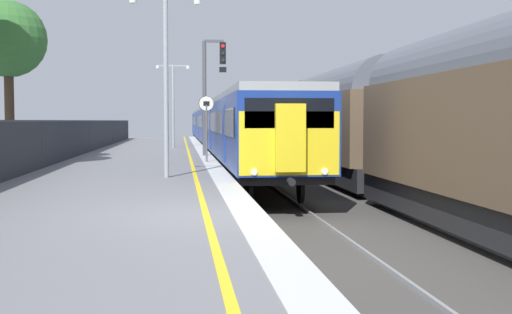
{
  "coord_description": "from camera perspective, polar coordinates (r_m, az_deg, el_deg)",
  "views": [
    {
      "loc": [
        -0.79,
        -11.42,
        1.63
      ],
      "look_at": [
        1.3,
        6.66,
        0.62
      ],
      "focal_mm": 46.28,
      "sensor_mm": 36.0,
      "label": 1
    }
  ],
  "objects": [
    {
      "name": "background_tree_centre",
      "position": [
        28.33,
        -20.69,
        9.33
      ],
      "size": [
        3.04,
        3.04,
        6.38
      ],
      "color": "#473323",
      "rests_on": "ground"
    },
    {
      "name": "platform_lamp_far",
      "position": [
        40.0,
        -7.18,
        5.11
      ],
      "size": [
        2.0,
        0.2,
        5.0
      ],
      "color": "#93999E",
      "rests_on": "ground"
    },
    {
      "name": "signal_gantry",
      "position": [
        30.57,
        -3.99,
        6.33
      ],
      "size": [
        1.1,
        0.24,
        5.33
      ],
      "color": "#47474C",
      "rests_on": "ground"
    },
    {
      "name": "commuter_train_at_platform",
      "position": [
        48.18,
        -3.18,
        2.74
      ],
      "size": [
        2.83,
        62.26,
        3.81
      ],
      "color": "navy",
      "rests_on": "ground"
    },
    {
      "name": "speed_limit_sign",
      "position": [
        25.87,
        -4.31,
        3.22
      ],
      "size": [
        0.59,
        0.08,
        2.58
      ],
      "color": "#59595B",
      "rests_on": "ground"
    },
    {
      "name": "platform_lamp_mid",
      "position": [
        18.99,
        -7.81,
        7.56
      ],
      "size": [
        2.0,
        0.2,
        5.18
      ],
      "color": "#93999E",
      "rests_on": "ground"
    },
    {
      "name": "freight_train_adjacent_track",
      "position": [
        28.32,
        7.49,
        3.13
      ],
      "size": [
        2.6,
        41.05,
        4.78
      ],
      "color": "#232326",
      "rests_on": "ground"
    },
    {
      "name": "ground",
      "position": [
        12.14,
        10.03,
        -7.48
      ],
      "size": [
        17.4,
        110.0,
        1.21
      ],
      "color": "slate"
    }
  ]
}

